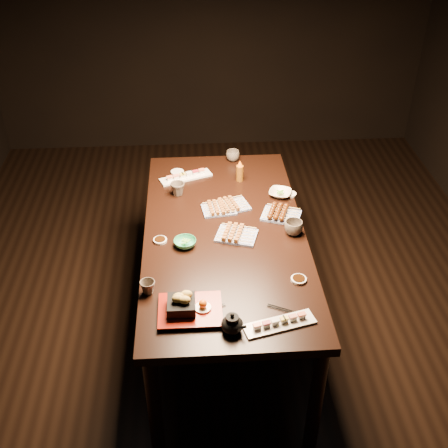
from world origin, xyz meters
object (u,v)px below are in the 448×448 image
(yakitori_plate_center, at_px, (232,204))
(edamame_bowl_cream, at_px, (280,193))
(teacup_far_right, at_px, (233,156))
(teapot, at_px, (232,323))
(condiment_bottle, at_px, (240,171))
(yakitori_plate_right, at_px, (237,233))
(edamame_bowl_green, at_px, (185,243))
(dining_table, at_px, (225,283))
(teacup_mid_right, at_px, (294,228))
(yakitori_plate_left, at_px, (219,207))
(teacup_far_left, at_px, (178,189))
(sushi_platter_near, at_px, (280,322))
(sushi_platter_far, at_px, (186,175))
(teacup_near_left, at_px, (148,287))
(tempura_tray, at_px, (190,304))

(yakitori_plate_center, bearing_deg, edamame_bowl_cream, 2.92)
(teacup_far_right, height_order, teapot, teapot)
(condiment_bottle, bearing_deg, yakitori_plate_right, -96.65)
(edamame_bowl_green, bearing_deg, yakitori_plate_right, 12.51)
(edamame_bowl_cream, bearing_deg, dining_table, -135.35)
(dining_table, distance_m, teacup_mid_right, 0.57)
(yakitori_plate_left, distance_m, teapot, 0.98)
(teacup_far_right, distance_m, condiment_bottle, 0.27)
(teacup_far_left, height_order, condiment_bottle, condiment_bottle)
(yakitori_plate_right, distance_m, teacup_far_right, 0.88)
(edamame_bowl_green, height_order, teacup_far_right, teacup_far_right)
(yakitori_plate_center, distance_m, teapot, 1.01)
(yakitori_plate_center, xyz_separation_m, condiment_bottle, (0.08, 0.31, 0.05))
(sushi_platter_near, xyz_separation_m, sushi_platter_far, (-0.41, 1.35, 0.00))
(teacup_near_left, bearing_deg, teacup_far_right, 68.58)
(yakitori_plate_center, xyz_separation_m, edamame_bowl_green, (-0.28, -0.36, -0.01))
(yakitori_plate_right, bearing_deg, edamame_bowl_cream, 70.90)
(teacup_far_left, bearing_deg, yakitori_plate_center, -27.17)
(teacup_near_left, bearing_deg, sushi_platter_far, 80.00)
(teacup_far_right, bearing_deg, yakitori_plate_left, -101.97)
(yakitori_plate_left, distance_m, teacup_mid_right, 0.48)
(yakitori_plate_center, relative_size, tempura_tray, 0.68)
(dining_table, xyz_separation_m, teacup_far_left, (-0.26, 0.41, 0.42))
(teacup_mid_right, height_order, condiment_bottle, condiment_bottle)
(yakitori_plate_center, distance_m, tempura_tray, 0.92)
(yakitori_plate_center, relative_size, yakitori_plate_left, 1.04)
(yakitori_plate_right, xyz_separation_m, tempura_tray, (-0.26, -0.58, 0.03))
(edamame_bowl_cream, relative_size, teacup_far_left, 1.54)
(sushi_platter_far, bearing_deg, teacup_mid_right, 111.37)
(yakitori_plate_right, height_order, yakitori_plate_left, yakitori_plate_right)
(edamame_bowl_cream, relative_size, teacup_near_left, 1.82)
(yakitori_plate_center, bearing_deg, edamame_bowl_green, -144.95)
(teacup_mid_right, bearing_deg, edamame_bowl_cream, 92.10)
(yakitori_plate_right, relative_size, teapot, 1.83)
(edamame_bowl_cream, xyz_separation_m, teacup_far_left, (-0.63, 0.05, 0.02))
(teacup_near_left, bearing_deg, edamame_bowl_cream, 47.51)
(yakitori_plate_right, height_order, teacup_far_left, teacup_far_left)
(teacup_near_left, bearing_deg, tempura_tray, -37.15)
(sushi_platter_near, distance_m, yakitori_plate_right, 0.70)
(yakitori_plate_left, xyz_separation_m, teacup_near_left, (-0.39, -0.70, 0.01))
(yakitori_plate_center, relative_size, teacup_near_left, 2.73)
(yakitori_plate_center, height_order, teapot, teapot)
(yakitori_plate_center, height_order, yakitori_plate_left, yakitori_plate_center)
(sushi_platter_far, xyz_separation_m, teapot, (0.20, -1.37, 0.03))
(yakitori_plate_center, xyz_separation_m, teacup_far_right, (0.05, 0.58, 0.01))
(yakitori_plate_right, distance_m, yakitori_plate_left, 0.28)
(teacup_near_left, bearing_deg, sushi_platter_near, -23.16)
(yakitori_plate_left, relative_size, condiment_bottle, 1.36)
(sushi_platter_far, bearing_deg, teacup_near_left, 59.13)
(edamame_bowl_cream, distance_m, condiment_bottle, 0.31)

